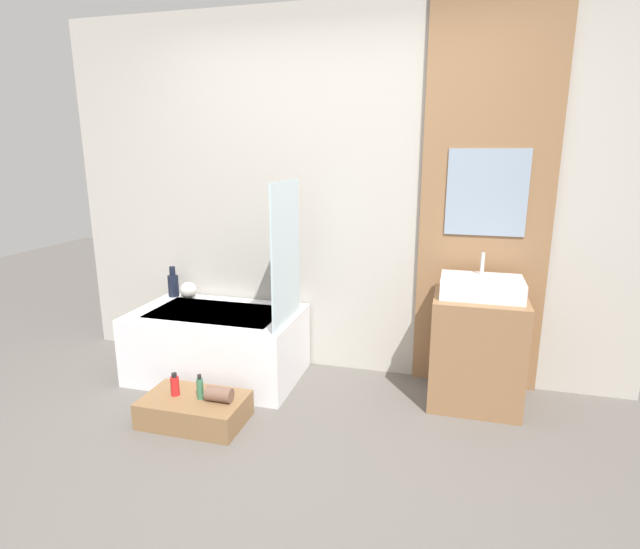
{
  "coord_description": "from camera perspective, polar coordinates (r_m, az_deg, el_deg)",
  "views": [
    {
      "loc": [
        0.84,
        -1.94,
        1.63
      ],
      "look_at": [
        0.12,
        0.7,
        0.95
      ],
      "focal_mm": 28.0,
      "sensor_mm": 36.0,
      "label": 1
    }
  ],
  "objects": [
    {
      "name": "ground_plane",
      "position": [
        2.67,
        -7.01,
        -23.69
      ],
      "size": [
        12.0,
        12.0,
        0.0
      ],
      "primitive_type": "plane",
      "color": "#605B56"
    },
    {
      "name": "bottle_soap_secondary",
      "position": [
        3.18,
        -13.54,
        -12.49
      ],
      "size": [
        0.04,
        0.04,
        0.16
      ],
      "color": "#38704C",
      "rests_on": "wooden_step_bench"
    },
    {
      "name": "vase_round_light",
      "position": [
        4.05,
        -14.81,
        -1.76
      ],
      "size": [
        0.13,
        0.13,
        0.13
      ],
      "primitive_type": "sphere",
      "color": "silver",
      "rests_on": "bathtub"
    },
    {
      "name": "towel_roll",
      "position": [
        3.14,
        -11.46,
        -13.27
      ],
      "size": [
        0.16,
        0.09,
        0.09
      ],
      "primitive_type": "cylinder",
      "rotation": [
        0.0,
        1.57,
        0.0
      ],
      "color": "brown",
      "rests_on": "wooden_step_bench"
    },
    {
      "name": "glass_shower_screen",
      "position": [
        3.28,
        -3.91,
        2.38
      ],
      "size": [
        0.01,
        0.54,
        0.95
      ],
      "primitive_type": "cube",
      "color": "silver",
      "rests_on": "bathtub"
    },
    {
      "name": "wooden_step_bench",
      "position": [
        3.27,
        -14.13,
        -14.73
      ],
      "size": [
        0.63,
        0.38,
        0.16
      ],
      "primitive_type": "cube",
      "color": "olive",
      "rests_on": "ground_plane"
    },
    {
      "name": "vase_tall_dark",
      "position": [
        4.13,
        -16.42,
        -1.07
      ],
      "size": [
        0.08,
        0.08,
        0.24
      ],
      "color": "black",
      "rests_on": "bathtub"
    },
    {
      "name": "wall_wood_accent",
      "position": [
        3.49,
        18.43,
        7.92
      ],
      "size": [
        0.85,
        0.04,
        2.6
      ],
      "color": "#8E6642",
      "rests_on": "ground_plane"
    },
    {
      "name": "wall_tiled_back",
      "position": [
        3.64,
        1.88,
        8.79
      ],
      "size": [
        4.2,
        0.06,
        2.6
      ],
      "primitive_type": "cube",
      "color": "#B7B2A8",
      "rests_on": "ground_plane"
    },
    {
      "name": "sink",
      "position": [
        3.31,
        17.96,
        -1.37
      ],
      "size": [
        0.5,
        0.34,
        0.26
      ],
      "color": "white",
      "rests_on": "vanity_cabinet"
    },
    {
      "name": "vanity_cabinet",
      "position": [
        3.45,
        17.43,
        -8.22
      ],
      "size": [
        0.57,
        0.51,
        0.73
      ],
      "primitive_type": "cube",
      "color": "#8E6642",
      "rests_on": "ground_plane"
    },
    {
      "name": "bottle_soap_primary",
      "position": [
        3.26,
        -16.25,
        -12.06
      ],
      "size": [
        0.05,
        0.05,
        0.15
      ],
      "color": "red",
      "rests_on": "wooden_step_bench"
    },
    {
      "name": "bathtub",
      "position": [
        3.77,
        -11.6,
        -7.75
      ],
      "size": [
        1.2,
        0.73,
        0.5
      ],
      "color": "white",
      "rests_on": "ground_plane"
    }
  ]
}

